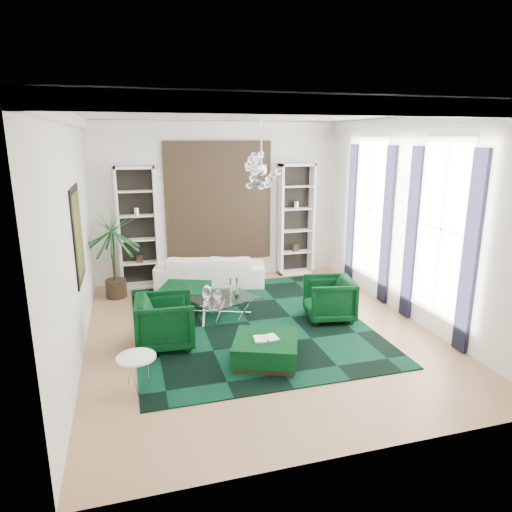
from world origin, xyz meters
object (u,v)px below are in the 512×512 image
object	(u,v)px
armchair_right	(329,299)
palm	(112,244)
side_table	(137,374)
ottoman_front	(266,350)
armchair_left	(165,322)
ottoman_side	(185,296)
sofa	(210,270)
coffee_table	(220,306)

from	to	relation	value
armchair_right	palm	world-z (taller)	palm
armchair_right	side_table	xyz separation A→B (m)	(-3.65, -1.68, -0.15)
armchair_right	ottoman_front	distance (m)	2.17
armchair_left	ottoman_side	world-z (taller)	armchair_left
side_table	palm	distance (m)	4.24
side_table	palm	xyz separation A→B (m)	(-0.33, 4.11, 0.95)
sofa	armchair_left	xyz separation A→B (m)	(-1.32, -3.07, 0.06)
side_table	palm	world-z (taller)	palm
armchair_right	armchair_left	bearing A→B (deg)	-72.83
coffee_table	palm	world-z (taller)	palm
armchair_left	armchair_right	distance (m)	3.16
armchair_right	ottoman_side	xyz separation A→B (m)	(-2.59, 1.48, -0.20)
sofa	armchair_right	world-z (taller)	armchair_right
armchair_left	ottoman_front	bearing A→B (deg)	-121.02
sofa	side_table	distance (m)	4.78
armchair_right	ottoman_front	world-z (taller)	armchair_right
coffee_table	side_table	bearing A→B (deg)	-124.35
armchair_left	ottoman_front	size ratio (longest dim) A/B	0.98
armchair_right	side_table	distance (m)	4.02
sofa	side_table	bearing A→B (deg)	81.40
ottoman_front	side_table	distance (m)	1.99
sofa	palm	distance (m)	2.34
ottoman_front	side_table	xyz separation A→B (m)	(-1.96, -0.34, 0.06)
ottoman_front	side_table	bearing A→B (deg)	-170.11
sofa	side_table	size ratio (longest dim) A/B	4.73
armchair_right	side_table	size ratio (longest dim) A/B	1.68
coffee_table	armchair_left	bearing A→B (deg)	-136.73
ottoman_front	side_table	world-z (taller)	side_table
armchair_left	palm	bearing A→B (deg)	20.46
coffee_table	palm	size ratio (longest dim) A/B	0.49
armchair_left	sofa	bearing A→B (deg)	-19.61
side_table	sofa	bearing A→B (deg)	67.48
side_table	armchair_right	bearing A→B (deg)	24.77
side_table	armchair_left	bearing A→B (deg)	69.33
armchair_left	armchair_right	world-z (taller)	armchair_left
ottoman_front	palm	distance (m)	4.53
ottoman_front	side_table	size ratio (longest dim) A/B	1.81
armchair_left	side_table	distance (m)	1.45
armchair_right	ottoman_front	size ratio (longest dim) A/B	0.93
armchair_left	coffee_table	xyz separation A→B (m)	(1.16, 1.09, -0.23)
armchair_left	coffee_table	distance (m)	1.60
ottoman_side	side_table	size ratio (longest dim) A/B	1.77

